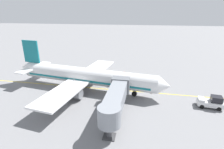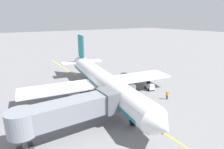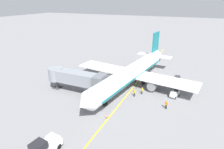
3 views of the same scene
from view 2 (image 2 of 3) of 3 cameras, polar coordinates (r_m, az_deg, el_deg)
ground_plane at (r=36.51m, az=-0.80°, el=-6.93°), size 400.00×400.00×0.00m
gate_lead_in_line at (r=36.51m, az=-0.80°, el=-6.93°), size 0.24×80.00×0.01m
parked_airliner at (r=35.91m, az=-2.84°, el=-1.91°), size 30.43×37.31×10.63m
jet_bridge at (r=24.69m, az=-13.22°, el=-10.71°), size 13.91×3.50×4.98m
baggage_tug_lead at (r=40.89m, az=11.38°, el=-3.55°), size 1.89×2.74×1.62m
baggage_tug_trailing at (r=44.42m, az=4.39°, el=-1.62°), size 1.46×2.59×1.62m
baggage_cart_front at (r=44.37m, az=6.02°, el=-1.36°), size 1.39×2.93×1.58m
baggage_cart_second_in_train at (r=46.40m, az=4.08°, el=-0.50°), size 1.39×2.93×1.58m
ground_crew_wing_walker at (r=35.62m, az=5.34°, el=-5.97°), size 0.52×0.62×1.69m
ground_crew_loader at (r=33.76m, az=5.49°, el=-7.29°), size 0.62×0.52×1.69m
ground_crew_marshaller at (r=36.76m, az=16.38°, el=-5.87°), size 0.68×0.41×1.69m
safety_cone_nose_left at (r=26.77m, az=15.02°, el=-16.34°), size 0.36×0.36×0.59m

